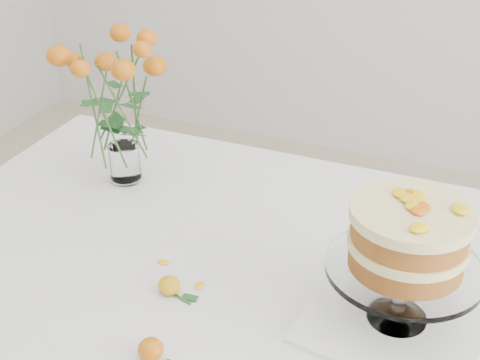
% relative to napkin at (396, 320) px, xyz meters
% --- Properties ---
extents(table, '(1.43, 0.93, 0.76)m').
position_rel_napkin_xyz_m(table, '(-0.35, 0.09, -0.09)').
color(table, tan).
rests_on(table, ground).
extents(napkin, '(0.34, 0.34, 0.01)m').
position_rel_napkin_xyz_m(napkin, '(0.00, 0.00, 0.00)').
color(napkin, silver).
rests_on(napkin, table).
extents(cake_stand, '(0.27, 0.27, 0.24)m').
position_rel_napkin_xyz_m(cake_stand, '(-0.00, 0.00, 0.17)').
color(cake_stand, white).
rests_on(cake_stand, napkin).
extents(rose_vase, '(0.30, 0.30, 0.39)m').
position_rel_napkin_xyz_m(rose_vase, '(-0.72, 0.26, 0.22)').
color(rose_vase, white).
rests_on(rose_vase, table).
extents(loose_rose_near, '(0.08, 0.04, 0.04)m').
position_rel_napkin_xyz_m(loose_rose_near, '(-0.42, -0.08, 0.01)').
color(loose_rose_near, orange).
rests_on(loose_rose_near, table).
extents(loose_rose_far, '(0.08, 0.05, 0.04)m').
position_rel_napkin_xyz_m(loose_rose_far, '(-0.37, -0.25, 0.01)').
color(loose_rose_far, '#BB5B09').
rests_on(loose_rose_far, table).
extents(stray_petal_a, '(0.03, 0.02, 0.00)m').
position_rel_napkin_xyz_m(stray_petal_a, '(-0.47, -0.01, -0.00)').
color(stray_petal_a, yellow).
rests_on(stray_petal_a, table).
extents(stray_petal_b, '(0.03, 0.02, 0.00)m').
position_rel_napkin_xyz_m(stray_petal_b, '(-0.37, -0.05, -0.00)').
color(stray_petal_b, yellow).
rests_on(stray_petal_b, table).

